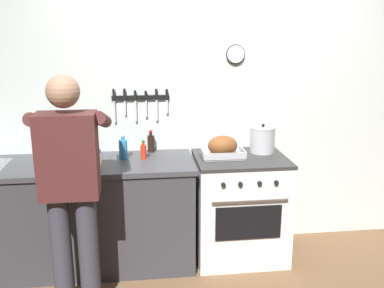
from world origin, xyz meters
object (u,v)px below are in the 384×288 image
(bottle_dish_soap, at_px, (123,149))
(bottle_hot_sauce, at_px, (143,151))
(cutting_board, at_px, (78,165))
(bottle_soy_sauce, at_px, (151,143))
(roasting_pan, at_px, (223,147))
(stock_pot, at_px, (262,140))
(bottle_wine_red, at_px, (84,145))
(bottle_vinegar, at_px, (86,145))
(stove, at_px, (239,207))
(person_cook, at_px, (71,182))

(bottle_dish_soap, height_order, bottle_hot_sauce, bottle_dish_soap)
(cutting_board, xyz_separation_m, bottle_soy_sauce, (0.57, 0.34, 0.07))
(roasting_pan, bearing_deg, cutting_board, -174.27)
(stock_pot, bearing_deg, bottle_hot_sauce, -175.76)
(bottle_dish_soap, bearing_deg, bottle_wine_red, -175.46)
(cutting_board, relative_size, bottle_dish_soap, 1.76)
(cutting_board, distance_m, bottle_vinegar, 0.29)
(cutting_board, bearing_deg, bottle_vinegar, 83.23)
(stove, bearing_deg, stock_pot, 30.91)
(person_cook, bearing_deg, stock_pot, -59.06)
(bottle_wine_red, bearing_deg, bottle_hot_sauce, 0.47)
(person_cook, xyz_separation_m, bottle_soy_sauce, (0.55, 0.85, 0.03))
(person_cook, bearing_deg, stove, -59.98)
(stock_pot, distance_m, cutting_board, 1.55)
(person_cook, xyz_separation_m, bottle_wine_red, (0.02, 0.65, 0.08))
(person_cook, relative_size, bottle_dish_soap, 8.11)
(stock_pot, relative_size, bottle_vinegar, 1.04)
(bottle_soy_sauce, relative_size, bottle_hot_sauce, 1.23)
(stove, xyz_separation_m, stock_pot, (0.22, 0.13, 0.56))
(stove, bearing_deg, bottle_wine_red, 177.75)
(stove, bearing_deg, bottle_soy_sauce, 161.32)
(cutting_board, xyz_separation_m, bottle_dish_soap, (0.34, 0.16, 0.07))
(person_cook, distance_m, bottle_soy_sauce, 1.01)
(cutting_board, bearing_deg, stove, 3.85)
(bottle_wine_red, height_order, bottle_hot_sauce, bottle_wine_red)
(stove, bearing_deg, cutting_board, -176.15)
(stock_pot, height_order, bottle_soy_sauce, stock_pot)
(bottle_vinegar, height_order, bottle_soy_sauce, bottle_vinegar)
(stove, xyz_separation_m, bottle_hot_sauce, (-0.81, 0.05, 0.51))
(roasting_pan, height_order, bottle_dish_soap, bottle_dish_soap)
(bottle_dish_soap, height_order, bottle_vinegar, bottle_vinegar)
(bottle_soy_sauce, height_order, bottle_wine_red, bottle_wine_red)
(roasting_pan, xyz_separation_m, bottle_vinegar, (-1.13, 0.16, 0.02))
(stove, height_order, bottle_vinegar, bottle_vinegar)
(roasting_pan, relative_size, cutting_board, 0.98)
(bottle_soy_sauce, bearing_deg, person_cook, -123.19)
(person_cook, bearing_deg, bottle_wine_red, 3.81)
(person_cook, xyz_separation_m, cutting_board, (-0.02, 0.51, -0.04))
(roasting_pan, bearing_deg, person_cook, -151.32)
(roasting_pan, distance_m, stock_pot, 0.38)
(cutting_board, bearing_deg, bottle_soy_sauce, 30.52)
(bottle_vinegar, bearing_deg, bottle_wine_red, -88.40)
(bottle_soy_sauce, bearing_deg, bottle_dish_soap, -142.77)
(bottle_dish_soap, xyz_separation_m, bottle_hot_sauce, (0.16, -0.02, -0.02))
(cutting_board, bearing_deg, stock_pot, 8.11)
(stock_pot, bearing_deg, person_cook, -154.31)
(bottle_hot_sauce, bearing_deg, bottle_dish_soap, 172.90)
(cutting_board, height_order, bottle_vinegar, bottle_vinegar)
(stove, relative_size, bottle_dish_soap, 4.40)
(bottle_vinegar, xyz_separation_m, bottle_soy_sauce, (0.54, 0.06, -0.02))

